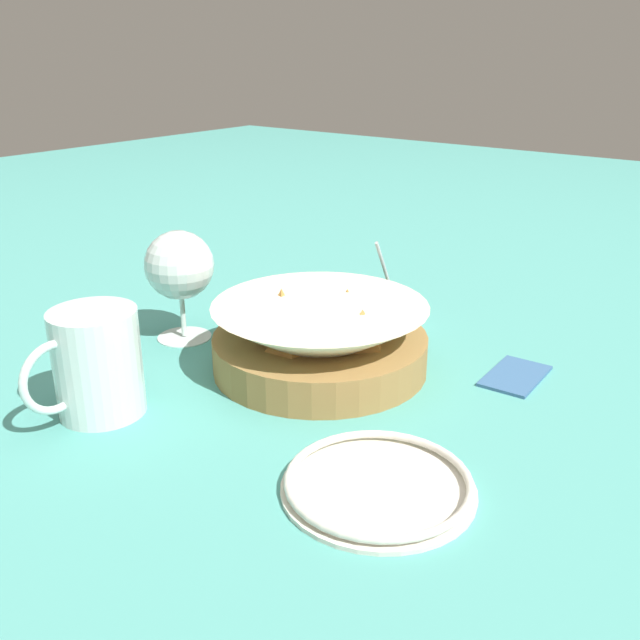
# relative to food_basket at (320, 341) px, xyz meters

# --- Properties ---
(ground_plane) EXTENTS (4.00, 4.00, 0.00)m
(ground_plane) POSITION_rel_food_basket_xyz_m (0.01, 0.03, -0.04)
(ground_plane) COLOR teal
(food_basket) EXTENTS (0.27, 0.27, 0.09)m
(food_basket) POSITION_rel_food_basket_xyz_m (0.00, 0.00, 0.00)
(food_basket) COLOR olive
(food_basket) RESTS_ON ground_plane
(sauce_cup) EXTENTS (0.07, 0.06, 0.13)m
(sauce_cup) POSITION_rel_food_basket_xyz_m (-0.19, -0.02, -0.01)
(sauce_cup) COLOR #B7B7BC
(sauce_cup) RESTS_ON ground_plane
(wine_glass) EXTENTS (0.09, 0.09, 0.15)m
(wine_glass) POSITION_rel_food_basket_xyz_m (0.04, -0.21, 0.06)
(wine_glass) COLOR silver
(wine_glass) RESTS_ON ground_plane
(beer_mug) EXTENTS (0.14, 0.10, 0.12)m
(beer_mug) POSITION_rel_food_basket_xyz_m (0.24, -0.12, 0.02)
(beer_mug) COLOR silver
(beer_mug) RESTS_ON ground_plane
(side_plate) EXTENTS (0.18, 0.18, 0.01)m
(side_plate) POSITION_rel_food_basket_xyz_m (0.18, 0.20, -0.03)
(side_plate) COLOR silver
(side_plate) RESTS_ON ground_plane
(napkin) EXTENTS (0.10, 0.06, 0.01)m
(napkin) POSITION_rel_food_basket_xyz_m (-0.13, 0.21, -0.03)
(napkin) COLOR #38608E
(napkin) RESTS_ON ground_plane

